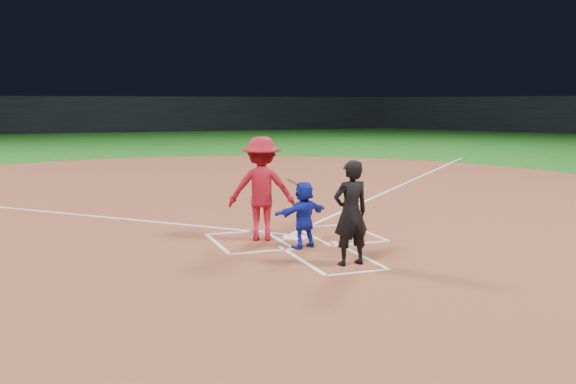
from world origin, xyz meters
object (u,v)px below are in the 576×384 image
object	(u,v)px
catcher	(304,215)
umpire	(351,213)
home_plate	(295,237)
batter_at_plate	(262,189)

from	to	relation	value
catcher	umpire	xyz separation A→B (m)	(0.26, -1.44, 0.25)
home_plate	umpire	size ratio (longest dim) A/B	0.34
umpire	batter_at_plate	xyz separation A→B (m)	(-0.77, 2.37, 0.13)
catcher	batter_at_plate	xyz separation A→B (m)	(-0.51, 0.93, 0.39)
home_plate	umpire	xyz separation A→B (m)	(0.10, -2.31, 0.87)
home_plate	batter_at_plate	xyz separation A→B (m)	(-0.67, 0.07, 1.00)
home_plate	catcher	size ratio (longest dim) A/B	0.48
catcher	umpire	distance (m)	1.49
home_plate	catcher	xyz separation A→B (m)	(-0.16, -0.87, 0.61)
batter_at_plate	umpire	bearing A→B (deg)	-71.99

